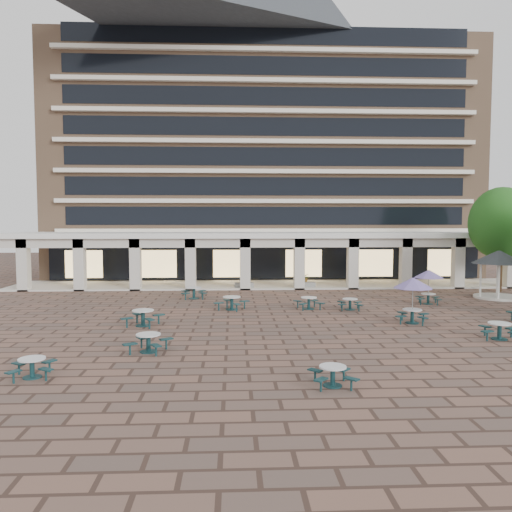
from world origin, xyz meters
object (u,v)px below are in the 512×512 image
at_px(picnic_table_1, 333,374).
at_px(planter_left, 244,281).
at_px(picnic_table_2, 500,329).
at_px(picnic_table_0, 32,366).
at_px(planter_right, 306,283).
at_px(gazebo, 499,262).

bearing_deg(picnic_table_1, planter_left, 94.29).
bearing_deg(picnic_table_1, picnic_table_2, 32.86).
height_order(picnic_table_0, planter_right, planter_right).
height_order(gazebo, planter_right, gazebo).
bearing_deg(planter_left, planter_right, -0.00).
bearing_deg(picnic_table_0, planter_left, 57.54).
relative_size(picnic_table_2, planter_right, 1.37).
relative_size(gazebo, planter_left, 2.36).
distance_m(picnic_table_0, planter_right, 25.45).
height_order(picnic_table_1, gazebo, gazebo).
distance_m(picnic_table_1, gazebo, 23.46).
distance_m(gazebo, planter_right, 13.92).
distance_m(picnic_table_0, picnic_table_1, 10.14).
distance_m(gazebo, planter_left, 18.44).
bearing_deg(gazebo, planter_right, 155.90).
bearing_deg(picnic_table_0, planter_right, 47.09).
bearing_deg(planter_left, picnic_table_1, -84.27).
relative_size(picnic_table_2, planter_left, 1.37).
bearing_deg(planter_left, gazebo, -17.85).
height_order(gazebo, planter_left, gazebo).
height_order(picnic_table_0, planter_left, planter_left).
distance_m(picnic_table_0, picnic_table_2, 19.41).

